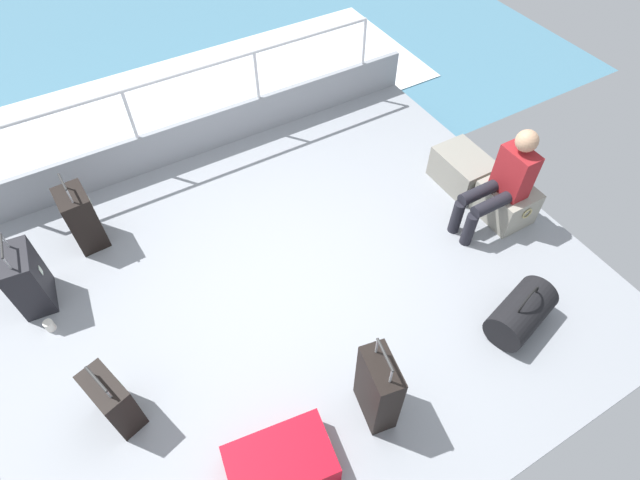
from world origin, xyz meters
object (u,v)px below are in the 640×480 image
cargo_crate_0 (462,170)px  suitcase_0 (27,279)px  cargo_crate_1 (506,202)px  passenger_seated (503,181)px  duffel_bag (521,313)px  paper_cup (50,326)px  suitcase_2 (113,400)px  suitcase_4 (82,218)px  suitcase_1 (281,464)px  suitcase_3 (378,389)px

cargo_crate_0 → suitcase_0: size_ratio=0.85×
cargo_crate_1 → passenger_seated: size_ratio=0.50×
passenger_seated → duffel_bag: bearing=-30.7°
duffel_bag → paper_cup: (-1.95, -3.44, -0.12)m
cargo_crate_0 → suitcase_0: 4.23m
suitcase_2 → suitcase_4: size_ratio=0.79×
suitcase_4 → duffel_bag: suitcase_4 is taller
passenger_seated → suitcase_2: 3.74m
cargo_crate_1 → suitcase_1: (1.05, -3.05, -0.07)m
suitcase_2 → paper_cup: (-1.03, -0.31, -0.20)m
suitcase_2 → passenger_seated: bearing=91.4°
suitcase_0 → suitcase_4: size_ratio=0.97×
suitcase_4 → cargo_crate_1: bearing=64.4°
suitcase_4 → paper_cup: bearing=-34.2°
cargo_crate_1 → suitcase_2: size_ratio=0.86×
duffel_bag → cargo_crate_0: bearing=155.7°
suitcase_3 → paper_cup: suitcase_3 is taller
suitcase_3 → duffel_bag: (-0.00, 1.46, -0.18)m
cargo_crate_1 → suitcase_0: size_ratio=0.71×
cargo_crate_0 → duffel_bag: (1.59, -0.72, -0.01)m
cargo_crate_1 → suitcase_0: bearing=-107.0°
suitcase_1 → paper_cup: suitcase_1 is taller
suitcase_3 → suitcase_4: (-2.77, -1.42, -0.05)m
suitcase_3 → duffel_bag: suitcase_3 is taller
cargo_crate_0 → suitcase_4: 3.79m
suitcase_1 → suitcase_4: 2.87m
cargo_crate_1 → passenger_seated: passenger_seated is taller
cargo_crate_0 → duffel_bag: duffel_bag is taller
passenger_seated → suitcase_1: passenger_seated is taller
cargo_crate_0 → suitcase_3: bearing=-53.8°
cargo_crate_0 → suitcase_3: suitcase_3 is taller
passenger_seated → duffel_bag: (1.01, -0.60, -0.39)m
suitcase_2 → suitcase_1: bearing=41.9°
paper_cup → suitcase_3: bearing=45.4°
suitcase_3 → suitcase_0: bearing=-139.2°
suitcase_1 → suitcase_3: size_ratio=0.89×
cargo_crate_1 → paper_cup: cargo_crate_1 is taller
cargo_crate_0 → passenger_seated: (0.58, -0.12, 0.38)m
cargo_crate_0 → passenger_seated: passenger_seated is taller
suitcase_2 → suitcase_4: 1.86m
suitcase_0 → paper_cup: 0.43m
passenger_seated → suitcase_0: 4.26m
suitcase_2 → duffel_bag: (0.92, 3.13, -0.08)m
cargo_crate_0 → cargo_crate_1: size_ratio=1.20×
suitcase_0 → suitcase_2: suitcase_0 is taller
passenger_seated → paper_cup: 4.17m
suitcase_2 → suitcase_3: bearing=61.1°
passenger_seated → suitcase_1: (1.05, -2.87, -0.45)m
passenger_seated → paper_cup: size_ratio=10.72×
suitcase_2 → duffel_bag: 3.26m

